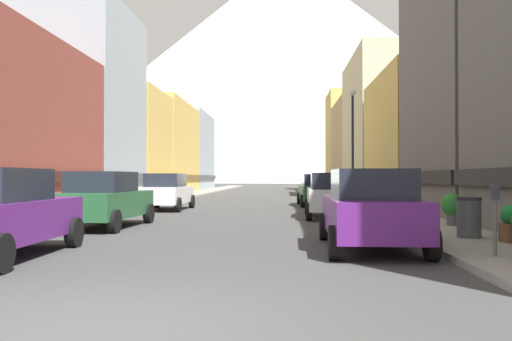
{
  "coord_description": "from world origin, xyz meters",
  "views": [
    {
      "loc": [
        1.84,
        -5.34,
        1.61
      ],
      "look_at": [
        -0.01,
        31.55,
        2.08
      ],
      "focal_mm": 36.5,
      "sensor_mm": 36.0,
      "label": 1
    }
  ],
  "objects_px": {
    "car_left_1": "(105,199)",
    "car_right_2": "(317,190)",
    "trash_bin_right": "(469,217)",
    "parking_meter_near": "(495,209)",
    "potted_plant_0": "(453,207)",
    "car_right_0": "(370,209)",
    "car_right_1": "(331,195)",
    "streetlamp_right": "(353,129)",
    "potted_plant_1": "(512,225)",
    "car_left_2": "(167,192)"
  },
  "relations": [
    {
      "from": "car_left_2",
      "to": "car_right_0",
      "type": "relative_size",
      "value": 1.0
    },
    {
      "from": "streetlamp_right",
      "to": "trash_bin_right",
      "type": "bearing_deg",
      "value": -85.68
    },
    {
      "from": "car_left_2",
      "to": "streetlamp_right",
      "type": "distance_m",
      "value": 9.7
    },
    {
      "from": "streetlamp_right",
      "to": "car_right_1",
      "type": "bearing_deg",
      "value": -106.35
    },
    {
      "from": "car_left_1",
      "to": "car_left_2",
      "type": "relative_size",
      "value": 1.01
    },
    {
      "from": "car_right_0",
      "to": "car_right_1",
      "type": "distance_m",
      "value": 9.07
    },
    {
      "from": "car_left_2",
      "to": "car_right_1",
      "type": "bearing_deg",
      "value": -29.98
    },
    {
      "from": "trash_bin_right",
      "to": "car_right_0",
      "type": "bearing_deg",
      "value": -156.05
    },
    {
      "from": "car_right_0",
      "to": "parking_meter_near",
      "type": "relative_size",
      "value": 3.33
    },
    {
      "from": "car_left_1",
      "to": "car_right_0",
      "type": "distance_m",
      "value": 8.88
    },
    {
      "from": "car_right_0",
      "to": "car_right_1",
      "type": "height_order",
      "value": "same"
    },
    {
      "from": "car_left_1",
      "to": "car_right_1",
      "type": "relative_size",
      "value": 1.0
    },
    {
      "from": "car_left_2",
      "to": "potted_plant_0",
      "type": "height_order",
      "value": "car_left_2"
    },
    {
      "from": "car_right_0",
      "to": "potted_plant_0",
      "type": "height_order",
      "value": "car_right_0"
    },
    {
      "from": "parking_meter_near",
      "to": "streetlamp_right",
      "type": "distance_m",
      "value": 16.54
    },
    {
      "from": "car_left_1",
      "to": "parking_meter_near",
      "type": "xyz_separation_m",
      "value": [
        9.55,
        -6.5,
        0.11
      ]
    },
    {
      "from": "parking_meter_near",
      "to": "potted_plant_0",
      "type": "xyz_separation_m",
      "value": [
        1.25,
        6.23,
        -0.31
      ]
    },
    {
      "from": "parking_meter_near",
      "to": "trash_bin_right",
      "type": "bearing_deg",
      "value": 78.83
    },
    {
      "from": "car_left_1",
      "to": "car_right_1",
      "type": "height_order",
      "value": "same"
    },
    {
      "from": "car_left_1",
      "to": "trash_bin_right",
      "type": "relative_size",
      "value": 4.56
    },
    {
      "from": "car_left_1",
      "to": "car_left_2",
      "type": "height_order",
      "value": "same"
    },
    {
      "from": "car_left_2",
      "to": "streetlamp_right",
      "type": "xyz_separation_m",
      "value": [
        9.15,
        0.91,
        3.09
      ]
    },
    {
      "from": "car_left_1",
      "to": "car_right_1",
      "type": "xyz_separation_m",
      "value": [
        7.6,
        4.48,
        0.0
      ]
    },
    {
      "from": "potted_plant_1",
      "to": "trash_bin_right",
      "type": "bearing_deg",
      "value": 127.67
    },
    {
      "from": "car_left_1",
      "to": "car_right_2",
      "type": "bearing_deg",
      "value": 59.68
    },
    {
      "from": "car_right_1",
      "to": "potted_plant_0",
      "type": "height_order",
      "value": "car_right_1"
    },
    {
      "from": "potted_plant_1",
      "to": "streetlamp_right",
      "type": "distance_m",
      "value": 14.58
    },
    {
      "from": "car_left_2",
      "to": "car_left_1",
      "type": "bearing_deg",
      "value": -90.01
    },
    {
      "from": "parking_meter_near",
      "to": "streetlamp_right",
      "type": "bearing_deg",
      "value": 91.41
    },
    {
      "from": "car_left_1",
      "to": "streetlamp_right",
      "type": "relative_size",
      "value": 0.76
    },
    {
      "from": "car_right_0",
      "to": "trash_bin_right",
      "type": "height_order",
      "value": "car_right_0"
    },
    {
      "from": "car_left_1",
      "to": "trash_bin_right",
      "type": "height_order",
      "value": "car_left_1"
    },
    {
      "from": "trash_bin_right",
      "to": "car_left_2",
      "type": "bearing_deg",
      "value": 129.48
    },
    {
      "from": "potted_plant_0",
      "to": "trash_bin_right",
      "type": "bearing_deg",
      "value": -101.52
    },
    {
      "from": "car_left_1",
      "to": "car_right_1",
      "type": "distance_m",
      "value": 8.82
    },
    {
      "from": "potted_plant_1",
      "to": "potted_plant_0",
      "type": "bearing_deg",
      "value": 90.0
    },
    {
      "from": "car_right_1",
      "to": "car_right_2",
      "type": "distance_m",
      "value": 8.52
    },
    {
      "from": "parking_meter_near",
      "to": "car_left_1",
      "type": "bearing_deg",
      "value": 145.76
    },
    {
      "from": "car_left_2",
      "to": "car_right_2",
      "type": "xyz_separation_m",
      "value": [
        7.6,
        4.14,
        0.0
      ]
    },
    {
      "from": "car_right_0",
      "to": "car_left_2",
      "type": "bearing_deg",
      "value": 119.46
    },
    {
      "from": "car_right_2",
      "to": "parking_meter_near",
      "type": "height_order",
      "value": "car_right_2"
    },
    {
      "from": "trash_bin_right",
      "to": "streetlamp_right",
      "type": "relative_size",
      "value": 0.17
    },
    {
      "from": "car_right_1",
      "to": "potted_plant_1",
      "type": "distance_m",
      "value": 9.35
    },
    {
      "from": "car_right_2",
      "to": "trash_bin_right",
      "type": "xyz_separation_m",
      "value": [
        2.55,
        -16.46,
        -0.26
      ]
    },
    {
      "from": "car_right_1",
      "to": "car_right_0",
      "type": "bearing_deg",
      "value": -90.0
    },
    {
      "from": "car_right_2",
      "to": "potted_plant_0",
      "type": "bearing_deg",
      "value": -76.45
    },
    {
      "from": "trash_bin_right",
      "to": "potted_plant_1",
      "type": "xyz_separation_m",
      "value": [
        0.65,
        -0.84,
        -0.11
      ]
    },
    {
      "from": "car_left_1",
      "to": "parking_meter_near",
      "type": "relative_size",
      "value": 3.36
    },
    {
      "from": "parking_meter_near",
      "to": "streetlamp_right",
      "type": "xyz_separation_m",
      "value": [
        -0.4,
        16.27,
        2.97
      ]
    },
    {
      "from": "parking_meter_near",
      "to": "streetlamp_right",
      "type": "relative_size",
      "value": 0.23
    }
  ]
}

